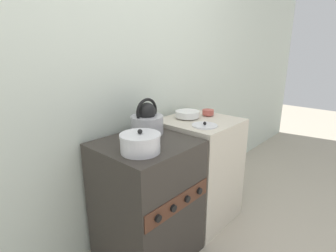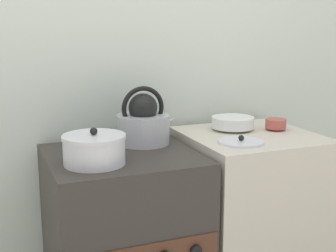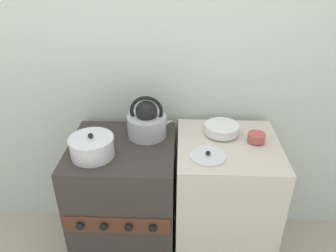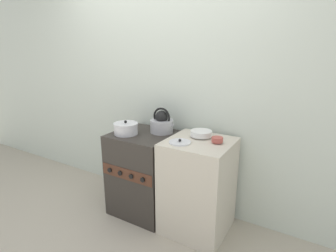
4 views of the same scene
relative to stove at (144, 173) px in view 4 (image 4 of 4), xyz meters
The scene contains 9 objects.
ground_plane 0.51m from the stove, 90.00° to the right, with size 12.00×12.00×0.00m, color #B2A893.
wall_back 0.90m from the stove, 90.00° to the left, with size 7.00×0.06×2.50m.
stove is the anchor object (origin of this frame).
counter 0.60m from the stove, ahead, with size 0.56×0.56×0.87m.
kettle 0.54m from the stove, 42.33° to the left, with size 0.28×0.23×0.25m.
cooking_pot 0.50m from the stove, 143.16° to the right, with size 0.23×0.23×0.14m.
enamel_bowl 0.75m from the stove, 10.66° to the left, with size 0.19×0.19×0.06m.
small_ceramic_bowl 0.89m from the stove, ahead, with size 0.10×0.10×0.05m.
loose_pot_lid 0.67m from the stove, 15.00° to the right, with size 0.19×0.19×0.03m.
Camera 4 is at (1.46, -1.70, 1.62)m, focal length 28.00 mm.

